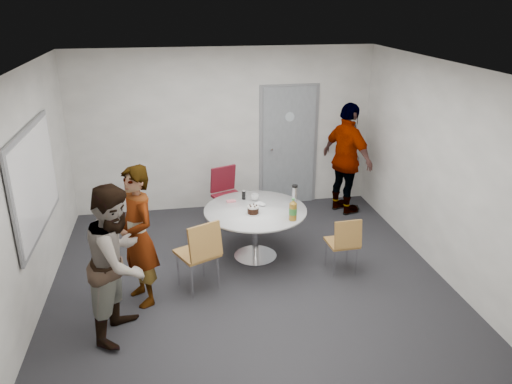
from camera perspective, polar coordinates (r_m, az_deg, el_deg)
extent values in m
plane|color=black|center=(6.59, -0.82, -9.89)|extent=(5.00, 5.00, 0.00)
plane|color=silver|center=(5.67, -0.97, 14.09)|extent=(5.00, 5.00, 0.00)
plane|color=#B2B0A9|center=(8.37, -3.65, 7.04)|extent=(5.00, 0.00, 5.00)
plane|color=#B2B0A9|center=(6.15, -24.56, -0.32)|extent=(0.00, 5.00, 5.00)
plane|color=#B2B0A9|center=(6.83, 20.31, 2.39)|extent=(0.00, 5.00, 5.00)
plane|color=#B2B0A9|center=(3.80, 5.28, -11.77)|extent=(5.00, 0.00, 5.00)
cube|color=slate|center=(8.61, 3.75, 5.21)|extent=(0.90, 0.05, 2.05)
cube|color=gray|center=(8.63, 3.71, 5.26)|extent=(1.02, 0.04, 2.12)
cylinder|color=#B2BFC6|center=(8.45, 3.88, 8.58)|extent=(0.16, 0.01, 0.16)
cylinder|color=silver|center=(8.49, 1.73, 4.97)|extent=(0.04, 0.14, 0.04)
cube|color=gray|center=(6.29, -23.98, 1.21)|extent=(0.03, 1.90, 1.25)
cube|color=white|center=(6.28, -23.81, 1.23)|extent=(0.01, 1.78, 1.13)
cylinder|color=silver|center=(6.79, -0.08, -2.09)|extent=(1.40, 1.40, 0.03)
cylinder|color=silver|center=(6.94, -0.08, -4.78)|extent=(0.09, 0.09, 0.68)
cylinder|color=silver|center=(7.10, -0.08, -7.30)|extent=(0.60, 0.60, 0.02)
cylinder|color=silver|center=(6.64, -0.33, -2.46)|extent=(0.20, 0.20, 0.01)
cylinder|color=black|center=(6.62, -0.33, -2.11)|extent=(0.15, 0.15, 0.08)
cylinder|color=silver|center=(6.60, -0.33, -1.71)|extent=(0.15, 0.15, 0.02)
cylinder|color=olive|center=(6.43, 4.24, -2.27)|extent=(0.10, 0.10, 0.23)
cylinder|color=#347E32|center=(6.43, 4.24, -2.19)|extent=(0.10, 0.10, 0.09)
cone|color=olive|center=(6.38, 4.27, -1.13)|extent=(0.10, 0.10, 0.05)
cylinder|color=#469C4B|center=(6.36, 4.28, -0.83)|extent=(0.04, 0.04, 0.02)
imported|color=white|center=(7.06, -0.14, -0.60)|extent=(0.16, 0.16, 0.09)
cylinder|color=black|center=(7.09, -1.41, -0.35)|extent=(0.05, 0.05, 0.12)
cylinder|color=silver|center=(7.04, 4.44, -0.24)|extent=(0.08, 0.08, 0.21)
cylinder|color=black|center=(7.00, 4.47, 0.67)|extent=(0.08, 0.08, 0.03)
cube|color=#DC6E7B|center=(7.02, -2.86, -1.05)|extent=(0.13, 0.08, 0.02)
ellipsoid|color=white|center=(6.90, 0.45, -1.39)|extent=(0.20, 0.20, 0.03)
cube|color=#915B2C|center=(6.22, -6.75, -6.95)|extent=(0.60, 0.60, 0.04)
cube|color=#915B2C|center=(5.94, -5.83, -5.67)|extent=(0.43, 0.27, 0.43)
cylinder|color=silver|center=(6.56, -6.05, -7.75)|extent=(0.02, 0.02, 0.48)
cylinder|color=silver|center=(6.41, -8.90, -8.63)|extent=(0.02, 0.02, 0.48)
cylinder|color=silver|center=(6.28, -4.36, -9.09)|extent=(0.02, 0.02, 0.48)
cylinder|color=silver|center=(6.13, -7.31, -10.05)|extent=(0.02, 0.02, 0.48)
cube|color=#915B2C|center=(6.69, 9.79, -5.72)|extent=(0.40, 0.40, 0.03)
cube|color=#915B2C|center=(6.45, 10.50, -4.79)|extent=(0.36, 0.10, 0.36)
cylinder|color=silver|center=(6.96, 10.39, -6.51)|extent=(0.02, 0.02, 0.41)
cylinder|color=silver|center=(6.86, 8.00, -6.82)|extent=(0.02, 0.02, 0.41)
cylinder|color=silver|center=(6.72, 11.39, -7.69)|extent=(0.02, 0.02, 0.41)
cylinder|color=silver|center=(6.61, 8.93, -8.04)|extent=(0.02, 0.02, 0.41)
cube|color=maroon|center=(7.86, -3.02, -0.61)|extent=(0.58, 0.58, 0.04)
cube|color=maroon|center=(7.95, -3.80, 1.52)|extent=(0.43, 0.25, 0.43)
cylinder|color=silver|center=(7.73, -3.51, -2.95)|extent=(0.02, 0.02, 0.48)
cylinder|color=silver|center=(7.89, -1.20, -2.38)|extent=(0.02, 0.02, 0.48)
cylinder|color=silver|center=(8.02, -4.74, -2.03)|extent=(0.02, 0.02, 0.48)
cylinder|color=silver|center=(8.18, -2.49, -1.51)|extent=(0.02, 0.02, 0.48)
imported|color=#A5C6EA|center=(5.92, -13.32, -4.98)|extent=(0.64, 0.74, 1.70)
imported|color=white|center=(5.43, -15.45, -7.67)|extent=(0.88, 0.99, 1.71)
imported|color=black|center=(8.35, 10.37, 3.71)|extent=(0.85, 1.18, 1.87)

